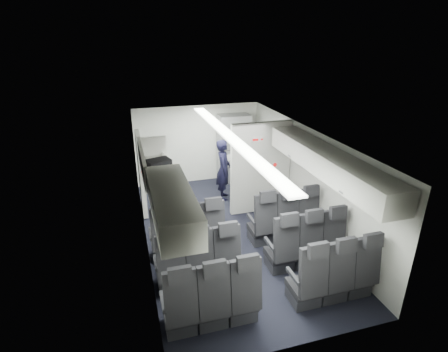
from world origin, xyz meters
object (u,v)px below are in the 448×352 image
seat_row_front (237,229)px  galley_unit (234,149)px  flight_attendant (223,170)px  seat_row_mid (254,256)px  seat_row_rear (276,290)px  carry_on_bag (159,166)px  boarding_door (141,173)px

seat_row_front → galley_unit: galley_unit is taller
seat_row_front → flight_attendant: flight_attendant is taller
seat_row_mid → galley_unit: galley_unit is taller
seat_row_front → flight_attendant: 2.28m
seat_row_front → seat_row_rear: size_ratio=1.00×
galley_unit → seat_row_rear: bearing=-100.6°
carry_on_bag → seat_row_mid: bearing=-55.0°
seat_row_front → seat_row_mid: (0.00, -0.90, 0.00)m
seat_row_mid → seat_row_rear: bearing=-90.0°
seat_row_rear → carry_on_bag: bearing=125.3°
seat_row_mid → galley_unit: (0.95, 4.15, 0.55)m
carry_on_bag → flight_attendant: bearing=31.9°
seat_row_mid → carry_on_bag: carry_on_bag is taller
galley_unit → carry_on_bag: carry_on_bag is taller
seat_row_mid → carry_on_bag: bearing=142.6°
seat_row_front → flight_attendant: size_ratio=2.15×
flight_attendant → carry_on_bag: (-1.75, -2.06, 1.03)m
galley_unit → boarding_door: 2.84m
flight_attendant → seat_row_mid: bearing=-171.1°
galley_unit → seat_row_mid: bearing=-102.9°
seat_row_front → boarding_door: size_ratio=1.79×
seat_row_rear → galley_unit: galley_unit is taller
seat_row_front → galley_unit: size_ratio=1.75×
boarding_door → seat_row_front: bearing=-51.8°
seat_row_rear → flight_attendant: size_ratio=2.15×
galley_unit → flight_attendant: 1.20m
seat_row_mid → seat_row_rear: 0.90m
seat_row_mid → carry_on_bag: 2.24m
seat_row_front → seat_row_mid: 0.90m
galley_unit → flight_attendant: (-0.59, -1.03, -0.18)m
seat_row_front → seat_row_rear: bearing=-90.0°
seat_row_mid → boarding_door: (-1.64, 2.99, 0.55)m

